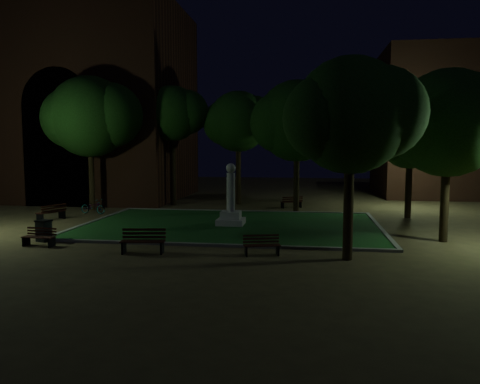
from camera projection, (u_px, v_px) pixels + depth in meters
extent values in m
plane|color=#4E4124|center=(224.00, 233.00, 22.54)|extent=(80.00, 80.00, 0.00)
cube|color=#1B4F1B|center=(231.00, 225.00, 24.50)|extent=(15.00, 10.00, 0.08)
cube|color=slate|center=(211.00, 245.00, 19.48)|extent=(15.40, 0.20, 0.12)
cube|color=slate|center=(244.00, 211.00, 29.53)|extent=(15.40, 0.20, 0.12)
cube|color=slate|center=(94.00, 221.00, 25.58)|extent=(0.20, 10.00, 0.12)
cube|color=slate|center=(380.00, 228.00, 23.43)|extent=(0.20, 10.00, 0.12)
cube|color=#AFA79F|center=(231.00, 221.00, 24.49)|extent=(1.40, 1.40, 0.30)
cube|color=#AFA79F|center=(231.00, 215.00, 24.45)|extent=(1.00, 1.00, 0.40)
cylinder|color=#AFA79F|center=(231.00, 192.00, 24.33)|extent=(0.44, 0.44, 2.00)
sphere|color=#AFA79F|center=(231.00, 168.00, 24.21)|extent=(0.50, 0.50, 0.50)
cube|color=#432215|center=(60.00, 105.00, 37.86)|extent=(20.00, 12.00, 15.00)
cube|color=black|center=(68.00, 155.00, 33.40)|extent=(5.00, 3.00, 7.00)
cylinder|color=black|center=(67.00, 106.00, 33.05)|extent=(5.00, 3.00, 5.00)
plane|color=#FF3D1E|center=(77.00, 155.00, 34.58)|extent=(6.30, 0.00, 6.30)
cube|color=#432215|center=(478.00, 124.00, 39.10)|extent=(16.00, 10.00, 12.00)
cylinder|color=black|center=(173.00, 168.00, 32.91)|extent=(0.36, 0.36, 5.27)
sphere|color=#1A4112|center=(172.00, 113.00, 32.53)|extent=(3.86, 3.86, 3.86)
sphere|color=#1A4112|center=(187.00, 112.00, 32.58)|extent=(3.09, 3.09, 3.09)
sphere|color=#1A4112|center=(160.00, 115.00, 32.36)|extent=(2.90, 2.90, 2.90)
cylinder|color=black|center=(296.00, 179.00, 29.45)|extent=(0.36, 0.36, 4.20)
sphere|color=#1A4112|center=(297.00, 121.00, 29.09)|extent=(5.08, 5.08, 5.08)
sphere|color=#1A4112|center=(318.00, 119.00, 29.10)|extent=(4.06, 4.06, 4.06)
sphere|color=#1A4112|center=(280.00, 122.00, 28.95)|extent=(3.81, 3.81, 3.81)
cylinder|color=black|center=(408.00, 187.00, 27.13)|extent=(0.36, 0.36, 3.59)
sphere|color=#1A4112|center=(410.00, 137.00, 26.84)|extent=(3.70, 3.70, 3.70)
sphere|color=#1A4112|center=(426.00, 135.00, 26.90)|extent=(2.96, 2.96, 2.96)
sphere|color=#1A4112|center=(398.00, 138.00, 26.66)|extent=(2.77, 2.77, 2.77)
cylinder|color=black|center=(445.00, 199.00, 20.29)|extent=(0.36, 0.36, 3.76)
sphere|color=#1A4112|center=(448.00, 123.00, 19.97)|extent=(4.64, 4.64, 4.64)
sphere|color=#1A4112|center=(475.00, 121.00, 19.99)|extent=(3.71, 3.71, 3.71)
sphere|color=#1A4112|center=(427.00, 125.00, 19.82)|extent=(3.48, 3.48, 3.48)
cylinder|color=black|center=(348.00, 206.00, 17.04)|extent=(0.36, 0.36, 4.00)
sphere|color=#1A4112|center=(350.00, 115.00, 16.72)|extent=(4.21, 4.21, 4.21)
sphere|color=#1A4112|center=(380.00, 113.00, 16.76)|extent=(3.37, 3.37, 3.37)
sphere|color=#1A4112|center=(327.00, 118.00, 16.56)|extent=(3.16, 3.16, 3.16)
cylinder|color=black|center=(92.00, 176.00, 30.37)|extent=(0.36, 0.36, 4.48)
sphere|color=#1A4112|center=(90.00, 117.00, 30.00)|extent=(5.21, 5.21, 5.21)
sphere|color=#1A4112|center=(110.00, 115.00, 30.00)|extent=(4.17, 4.17, 4.17)
sphere|color=#1A4112|center=(72.00, 118.00, 29.86)|extent=(3.91, 3.91, 3.91)
cylinder|color=black|center=(238.00, 172.00, 33.47)|extent=(0.36, 0.36, 4.62)
sphere|color=#1A4112|center=(238.00, 121.00, 33.11)|extent=(4.30, 4.30, 4.30)
sphere|color=#1A4112|center=(254.00, 120.00, 33.15)|extent=(3.44, 3.44, 3.44)
sphere|color=#1A4112|center=(226.00, 123.00, 32.95)|extent=(3.23, 3.23, 3.23)
cylinder|color=black|center=(90.00, 176.00, 32.96)|extent=(0.12, 0.12, 4.14)
cylinder|color=black|center=(90.00, 146.00, 32.76)|extent=(0.90, 0.08, 0.08)
sphere|color=#D8FFD8|center=(84.00, 146.00, 32.82)|extent=(0.28, 0.28, 0.28)
sphere|color=#D8FFD8|center=(96.00, 146.00, 32.69)|extent=(0.28, 0.28, 0.28)
cylinder|color=black|center=(411.00, 178.00, 31.26)|extent=(0.12, 0.12, 4.03)
cylinder|color=black|center=(412.00, 148.00, 31.06)|extent=(0.90, 0.08, 0.08)
sphere|color=#D8FFD8|center=(405.00, 148.00, 31.13)|extent=(0.28, 0.28, 0.28)
sphere|color=#D8FFD8|center=(419.00, 148.00, 31.00)|extent=(0.28, 0.28, 0.28)
cube|color=black|center=(124.00, 247.00, 18.23)|extent=(0.14, 0.59, 0.47)
cube|color=black|center=(162.00, 247.00, 18.22)|extent=(0.14, 0.59, 0.47)
cube|color=black|center=(142.00, 242.00, 17.97)|extent=(1.70, 0.33, 0.04)
cube|color=black|center=(142.00, 242.00, 18.11)|extent=(1.70, 0.33, 0.04)
cube|color=black|center=(143.00, 241.00, 18.26)|extent=(1.70, 0.33, 0.04)
cube|color=black|center=(144.00, 240.00, 18.41)|extent=(1.70, 0.33, 0.04)
cube|color=black|center=(144.00, 237.00, 18.47)|extent=(1.70, 0.30, 0.10)
cube|color=black|center=(144.00, 233.00, 18.45)|extent=(1.70, 0.30, 0.10)
cube|color=black|center=(144.00, 230.00, 18.44)|extent=(1.70, 0.30, 0.10)
cube|color=black|center=(246.00, 251.00, 17.81)|extent=(0.17, 0.48, 0.39)
cube|color=black|center=(278.00, 250.00, 17.95)|extent=(0.17, 0.48, 0.39)
cube|color=black|center=(263.00, 246.00, 17.67)|extent=(1.37, 0.43, 0.04)
cube|color=black|center=(262.00, 246.00, 17.79)|extent=(1.37, 0.43, 0.04)
cube|color=black|center=(262.00, 245.00, 17.91)|extent=(1.37, 0.43, 0.04)
cube|color=black|center=(261.00, 244.00, 18.03)|extent=(1.37, 0.43, 0.04)
cube|color=black|center=(261.00, 242.00, 18.07)|extent=(1.37, 0.41, 0.08)
cube|color=black|center=(261.00, 239.00, 18.06)|extent=(1.37, 0.41, 0.08)
cube|color=black|center=(261.00, 236.00, 18.05)|extent=(1.37, 0.41, 0.08)
cube|color=black|center=(26.00, 241.00, 19.66)|extent=(0.09, 0.48, 0.38)
cube|color=black|center=(52.00, 242.00, 19.39)|extent=(0.09, 0.48, 0.38)
cube|color=black|center=(36.00, 238.00, 19.32)|extent=(1.38, 0.19, 0.03)
cube|color=black|center=(38.00, 237.00, 19.43)|extent=(1.38, 0.19, 0.03)
cube|color=black|center=(39.00, 237.00, 19.55)|extent=(1.38, 0.19, 0.03)
cube|color=black|center=(41.00, 236.00, 19.67)|extent=(1.38, 0.19, 0.03)
cube|color=black|center=(42.00, 234.00, 19.71)|extent=(1.38, 0.16, 0.08)
cube|color=black|center=(42.00, 231.00, 19.70)|extent=(1.38, 0.16, 0.08)
cube|color=black|center=(42.00, 228.00, 19.69)|extent=(1.38, 0.16, 0.08)
cube|color=black|center=(62.00, 215.00, 26.99)|extent=(0.54, 0.28, 0.45)
cube|color=black|center=(40.00, 218.00, 25.78)|extent=(0.54, 0.28, 0.45)
cube|color=black|center=(49.00, 212.00, 26.48)|extent=(0.74, 1.54, 0.04)
cube|color=black|center=(50.00, 212.00, 26.40)|extent=(0.74, 1.54, 0.04)
cube|color=black|center=(52.00, 212.00, 26.33)|extent=(0.74, 1.54, 0.04)
cube|color=black|center=(53.00, 212.00, 26.25)|extent=(0.74, 1.54, 0.04)
cube|color=black|center=(54.00, 211.00, 26.21)|extent=(0.71, 1.53, 0.10)
cube|color=black|center=(54.00, 208.00, 26.20)|extent=(0.71, 1.53, 0.10)
cube|color=black|center=(54.00, 205.00, 26.18)|extent=(0.71, 1.53, 0.10)
cube|color=black|center=(300.00, 205.00, 31.81)|extent=(0.25, 0.48, 0.40)
cube|color=black|center=(282.00, 205.00, 31.47)|extent=(0.25, 0.48, 0.40)
cube|color=black|center=(290.00, 202.00, 31.81)|extent=(1.35, 0.66, 0.04)
cube|color=black|center=(291.00, 202.00, 31.69)|extent=(1.35, 0.66, 0.04)
cube|color=black|center=(291.00, 202.00, 31.57)|extent=(1.35, 0.66, 0.04)
cube|color=black|center=(292.00, 202.00, 31.44)|extent=(1.35, 0.66, 0.04)
cube|color=black|center=(293.00, 201.00, 31.38)|extent=(1.34, 0.63, 0.09)
cube|color=black|center=(293.00, 199.00, 31.37)|extent=(1.34, 0.63, 0.09)
cube|color=black|center=(293.00, 197.00, 31.36)|extent=(1.34, 0.63, 0.09)
cube|color=black|center=(44.00, 231.00, 20.51)|extent=(0.60, 0.60, 0.88)
cube|color=black|center=(43.00, 221.00, 20.46)|extent=(0.67, 0.67, 0.06)
imported|color=black|center=(93.00, 206.00, 28.82)|extent=(1.81, 0.92, 0.91)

